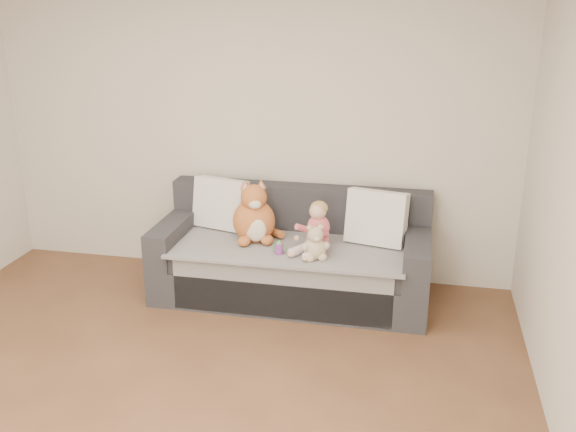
{
  "coord_description": "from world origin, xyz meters",
  "views": [
    {
      "loc": [
        1.41,
        -2.71,
        2.38
      ],
      "look_at": [
        0.45,
        1.87,
        0.75
      ],
      "focal_mm": 40.0,
      "sensor_mm": 36.0,
      "label": 1
    }
  ],
  "objects_px": {
    "plush_cat": "(254,218)",
    "teddy_bear": "(315,245)",
    "sippy_cup": "(279,247)",
    "sofa": "(293,259)",
    "toddler": "(316,230)"
  },
  "relations": [
    {
      "from": "toddler",
      "to": "plush_cat",
      "type": "relative_size",
      "value": 0.75
    },
    {
      "from": "sofa",
      "to": "teddy_bear",
      "type": "distance_m",
      "value": 0.5
    },
    {
      "from": "teddy_bear",
      "to": "sippy_cup",
      "type": "bearing_deg",
      "value": 150.05
    },
    {
      "from": "plush_cat",
      "to": "sippy_cup",
      "type": "bearing_deg",
      "value": -63.33
    },
    {
      "from": "teddy_bear",
      "to": "sofa",
      "type": "bearing_deg",
      "value": 103.23
    },
    {
      "from": "sofa",
      "to": "plush_cat",
      "type": "xyz_separation_m",
      "value": [
        -0.31,
        -0.05,
        0.36
      ]
    },
    {
      "from": "teddy_bear",
      "to": "sippy_cup",
      "type": "relative_size",
      "value": 2.45
    },
    {
      "from": "toddler",
      "to": "sippy_cup",
      "type": "relative_size",
      "value": 3.52
    },
    {
      "from": "sofa",
      "to": "sippy_cup",
      "type": "distance_m",
      "value": 0.38
    },
    {
      "from": "toddler",
      "to": "teddy_bear",
      "type": "height_order",
      "value": "toddler"
    },
    {
      "from": "sippy_cup",
      "to": "sofa",
      "type": "bearing_deg",
      "value": 80.99
    },
    {
      "from": "teddy_bear",
      "to": "plush_cat",
      "type": "bearing_deg",
      "value": 130.04
    },
    {
      "from": "sofa",
      "to": "sippy_cup",
      "type": "xyz_separation_m",
      "value": [
        -0.05,
        -0.3,
        0.22
      ]
    },
    {
      "from": "plush_cat",
      "to": "teddy_bear",
      "type": "relative_size",
      "value": 1.91
    },
    {
      "from": "toddler",
      "to": "sippy_cup",
      "type": "xyz_separation_m",
      "value": [
        -0.26,
        -0.15,
        -0.11
      ]
    }
  ]
}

